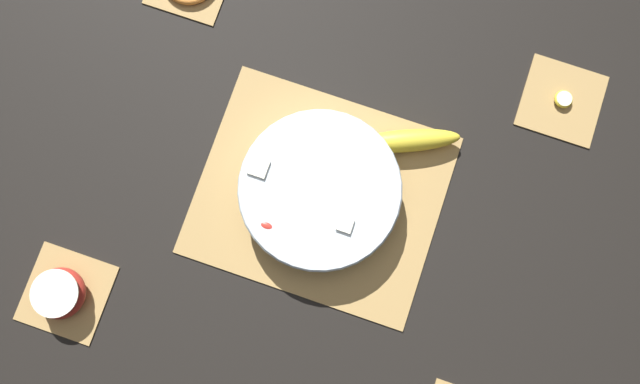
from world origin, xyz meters
name	(u,v)px	position (x,y,z in m)	size (l,w,h in m)	color
ground_plane	(320,195)	(0.00, 0.00, 0.00)	(6.00, 6.00, 0.00)	black
bamboo_mat_center	(320,194)	(0.00, 0.00, 0.00)	(0.40, 0.34, 0.01)	#A8844C
coaster_mat_near_left	(66,293)	(-0.34, -0.29, 0.00)	(0.13, 0.13, 0.01)	#A8844C
coaster_mat_far_right	(562,100)	(0.34, 0.29, 0.00)	(0.13, 0.13, 0.01)	#A8844C
fruit_salad_bowl	(320,191)	(0.00, 0.00, 0.04)	(0.26, 0.26, 0.07)	silver
whole_banana	(406,141)	(0.11, 0.13, 0.03)	(0.18, 0.11, 0.04)	yellow
apple_half	(60,293)	(-0.34, -0.29, 0.03)	(0.08, 0.08, 0.05)	#B72D23
banana_coin_single	(564,99)	(0.34, 0.29, 0.01)	(0.03, 0.03, 0.01)	#F7EFC6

